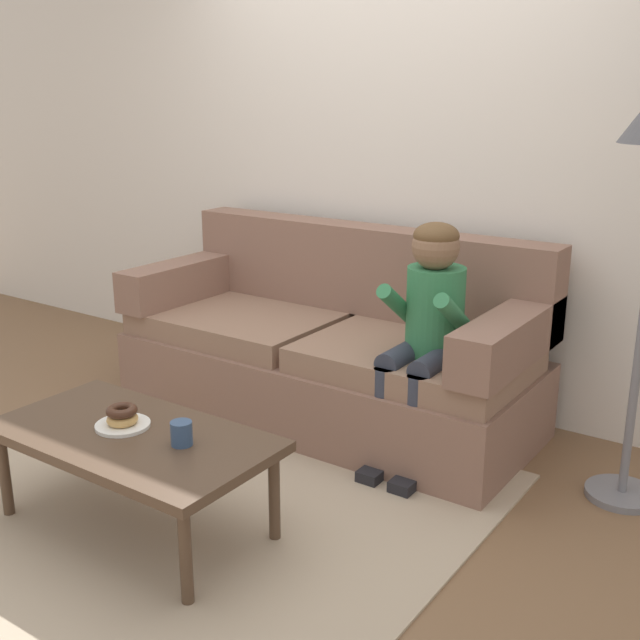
{
  "coord_description": "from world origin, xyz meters",
  "views": [
    {
      "loc": [
        2.07,
        -2.3,
        1.65
      ],
      "look_at": [
        0.17,
        0.45,
        0.65
      ],
      "focal_mm": 43.51,
      "sensor_mm": 36.0,
      "label": 1
    }
  ],
  "objects_px": {
    "donut": "(122,419)",
    "mug": "(182,433)",
    "toy_controller": "(151,428)",
    "person_child": "(427,321)",
    "coffee_table": "(132,442)",
    "couch": "(332,352)"
  },
  "relations": [
    {
      "from": "donut",
      "to": "mug",
      "type": "bearing_deg",
      "value": 3.18
    },
    {
      "from": "donut",
      "to": "toy_controller",
      "type": "xyz_separation_m",
      "value": [
        -0.54,
        0.62,
        -0.41
      ]
    },
    {
      "from": "person_child",
      "to": "toy_controller",
      "type": "height_order",
      "value": "person_child"
    },
    {
      "from": "person_child",
      "to": "toy_controller",
      "type": "distance_m",
      "value": 1.49
    },
    {
      "from": "coffee_table",
      "to": "donut",
      "type": "height_order",
      "value": "donut"
    },
    {
      "from": "couch",
      "to": "person_child",
      "type": "xyz_separation_m",
      "value": [
        0.64,
        -0.21,
        0.32
      ]
    },
    {
      "from": "donut",
      "to": "mug",
      "type": "relative_size",
      "value": 1.33
    },
    {
      "from": "couch",
      "to": "donut",
      "type": "bearing_deg",
      "value": -92.81
    },
    {
      "from": "toy_controller",
      "to": "mug",
      "type": "bearing_deg",
      "value": -56.9
    },
    {
      "from": "couch",
      "to": "toy_controller",
      "type": "relative_size",
      "value": 9.42
    },
    {
      "from": "toy_controller",
      "to": "donut",
      "type": "bearing_deg",
      "value": -70.1
    },
    {
      "from": "donut",
      "to": "toy_controller",
      "type": "distance_m",
      "value": 0.92
    },
    {
      "from": "mug",
      "to": "toy_controller",
      "type": "bearing_deg",
      "value": 144.06
    },
    {
      "from": "couch",
      "to": "person_child",
      "type": "bearing_deg",
      "value": -18.06
    },
    {
      "from": "person_child",
      "to": "donut",
      "type": "distance_m",
      "value": 1.35
    },
    {
      "from": "coffee_table",
      "to": "toy_controller",
      "type": "relative_size",
      "value": 4.9
    },
    {
      "from": "couch",
      "to": "coffee_table",
      "type": "xyz_separation_m",
      "value": [
        0.0,
        -1.36,
        0.02
      ]
    },
    {
      "from": "person_child",
      "to": "mug",
      "type": "relative_size",
      "value": 12.24
    },
    {
      "from": "coffee_table",
      "to": "person_child",
      "type": "height_order",
      "value": "person_child"
    },
    {
      "from": "couch",
      "to": "coffee_table",
      "type": "relative_size",
      "value": 1.92
    },
    {
      "from": "person_child",
      "to": "coffee_table",
      "type": "bearing_deg",
      "value": -119.17
    },
    {
      "from": "donut",
      "to": "mug",
      "type": "xyz_separation_m",
      "value": [
        0.3,
        0.02,
        0.01
      ]
    }
  ]
}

